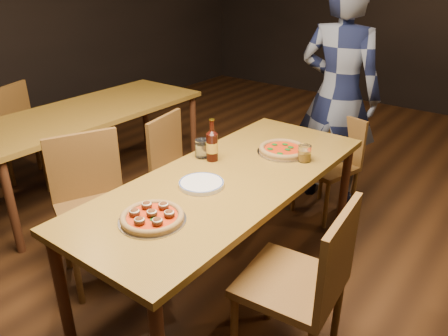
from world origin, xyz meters
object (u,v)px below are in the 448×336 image
Objects in this scene: beer_bottle at (212,146)px; water_glass at (202,148)px; chair_main_e at (290,282)px; diner at (338,96)px; chair_nbr_left at (36,133)px; chair_main_nw at (97,211)px; pizza_meatball at (152,217)px; table_main at (229,187)px; chair_end at (326,166)px; plate_stack at (201,184)px; amber_glass at (304,153)px; chair_main_sw at (189,172)px; table_left at (89,117)px; pizza_margherita at (283,150)px.

water_glass is (-0.08, 0.00, -0.04)m from beer_bottle.
chair_main_e is 1.86m from diner.
chair_main_e is 1.04× the size of chair_nbr_left.
chair_main_nw reaches higher than pizza_meatball.
chair_main_nw is at bearing -146.81° from table_main.
diner is (-0.08, 0.27, 0.49)m from chair_end.
chair_end is at bearing 103.88° from diner.
water_glass reaches higher than plate_stack.
water_glass is 1.12× the size of amber_glass.
beer_bottle reaches higher than chair_main_sw.
diner reaches higher than plate_stack.
chair_main_e is at bearing -65.22° from amber_glass.
water_glass is at bearing 158.06° from table_main.
plate_stack is at bearing -81.38° from chair_end.
beer_bottle reaches higher than amber_glass.
chair_main_sw is at bearing 21.96° from chair_main_nw.
table_main is 0.69m from chair_main_e.
beer_bottle is at bearing -130.91° from chair_main_sw.
table_left is 1.10× the size of diner.
chair_main_sw is 2.77× the size of pizza_meatball.
amber_glass is at bearing 100.74° from diner.
chair_main_nw is 8.47× the size of water_glass.
chair_end is 1.17m from water_glass.
pizza_meatball is at bearing -90.45° from table_main.
table_main is 8.08× the size of plate_stack.
pizza_margherita is (1.77, 0.18, 0.09)m from table_left.
table_main is 1.18m from chair_end.
chair_main_sw is 2.70× the size of pizza_margherita.
chair_nbr_left is 8.20× the size of water_glass.
chair_main_nw is 1.00× the size of chair_main_e.
water_glass is at bearing -135.69° from pizza_margherita.
chair_end is 0.46× the size of diner.
beer_bottle reaches higher than pizza_meatball.
chair_end is (0.75, 0.78, -0.03)m from chair_main_sw.
chair_end is at bearing 68.74° from water_glass.
plate_stack is (-0.12, -0.67, -0.01)m from pizza_margherita.
chair_main_sw is 1.63m from chair_nbr_left.
chair_main_nw is 0.74m from plate_stack.
water_glass is at bearing -7.29° from table_left.
pizza_margherita is 0.17m from amber_glass.
chair_main_nw is 2.04m from diner.
chair_main_e is at bearing 106.20° from diner.
chair_main_e reaches higher than chair_main_sw.
chair_main_nw reaches higher than amber_glass.
chair_main_nw is 9.45× the size of amber_glass.
table_left is 1.28m from chair_main_nw.
table_left is 2.15× the size of chair_nbr_left.
plate_stack is at bearing -105.57° from chair_main_e.
chair_main_nw is at bearing -130.85° from chair_nbr_left.
pizza_meatball is at bearing -157.21° from chair_main_sw.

